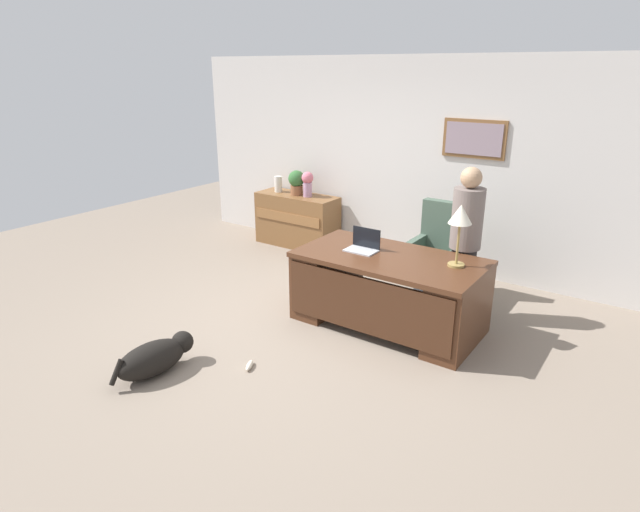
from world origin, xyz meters
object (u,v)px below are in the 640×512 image
Objects in this scene: dog_lying at (155,357)px; dog_toy_bone at (249,365)px; desk at (387,289)px; vase_with_flowers at (308,183)px; vase_empty at (278,184)px; desk_lamp at (460,218)px; dog_toy_ball at (167,347)px; credenza at (297,220)px; person_standing at (465,242)px; armchair at (440,256)px; potted_plant at (297,181)px; laptop at (363,245)px.

dog_toy_bone is at bearing 40.37° from dog_lying.
vase_with_flowers is (-2.17, 1.61, 0.56)m from desk.
desk_lamp is at bearing -23.49° from vase_empty.
dog_toy_ball is (-0.23, 0.30, -0.12)m from dog_lying.
dog_toy_bone is (1.76, -3.04, -0.36)m from credenza.
desk_lamp is (0.11, -0.52, 0.40)m from person_standing.
armchair is at bearing 65.78° from dog_lying.
desk is at bearing -34.15° from credenza.
person_standing reaches higher than desk_lamp.
desk is 5.18× the size of potted_plant.
vase_empty is (-2.39, 1.56, 0.08)m from laptop.
armchair is 1.14m from laptop.
desk is 2.24m from dog_toy_ball.
dog_toy_bone is (0.62, 0.53, -0.13)m from dog_lying.
vase_with_flowers is at bearing 0.40° from credenza.
credenza is at bearing 154.16° from desk_lamp.
potted_plant is at bearing 0.00° from vase_empty.
vase_with_flowers is at bearing 104.78° from dog_lying.
desk_lamp is at bearing 12.90° from desk.
person_standing is 3.38m from vase_empty.
armchair is at bearing -11.20° from vase_empty.
armchair reaches higher than vase_empty.
laptop is at bearing -33.12° from vase_empty.
dog_lying is at bearing -131.58° from desk_lamp.
vase_empty is 3.08× the size of dog_toy_ball.
desk is 3.19m from vase_empty.
vase_with_flowers is at bearing 139.85° from laptop.
armchair is 2.60m from potted_plant.
person_standing reaches higher than vase_empty.
potted_plant is (-3.01, 1.46, -0.26)m from desk_lamp.
desk_lamp is at bearing 48.42° from dog_lying.
vase_empty is at bearing 111.06° from dog_toy_ball.
laptop is 4.17× the size of dog_toy_ball.
dog_toy_ball is at bearing -139.29° from desk_lamp.
person_standing is 0.66m from desk_lamp.
desk is 1.05m from armchair.
credenza is at bearing -179.60° from vase_with_flowers.
dog_toy_ball is at bearing -74.38° from potted_plant.
desk is 2.86m from credenza.
dog_lying is (-1.76, -2.63, -0.68)m from person_standing.
vase_empty is at bearing 163.89° from person_standing.
dog_toy_ball is at bearing -74.43° from credenza.
dog_lying is 3.93m from vase_empty.
desk_lamp reaches higher than desk.
vase_empty is (-3.36, 1.46, -0.34)m from desk_lamp.
armchair is 2.41m from vase_with_flowers.
person_standing is at bearing 101.89° from desk_lamp.
potted_plant is 3.64m from dog_toy_bone.
desk is at bearing -128.60° from person_standing.
desk_lamp is at bearing -59.90° from armchair.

